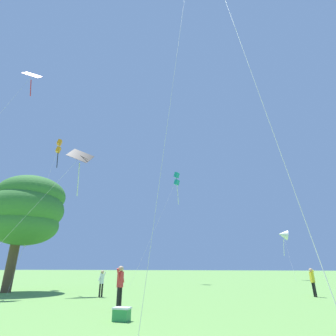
{
  "coord_description": "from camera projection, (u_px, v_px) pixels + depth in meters",
  "views": [
    {
      "loc": [
        1.14,
        -3.18,
        1.74
      ],
      "look_at": [
        -5.94,
        19.48,
        10.89
      ],
      "focal_mm": 27.73,
      "sensor_mm": 36.0,
      "label": 1
    }
  ],
  "objects": [
    {
      "name": "picnic_cooler",
      "position": [
        122.0,
        314.0,
        9.1
      ],
      "size": [
        0.6,
        0.4,
        0.44
      ],
      "color": "#2D8C47",
      "rests_on": "ground_plane"
    },
    {
      "name": "kite_red_high",
      "position": [
        29.0,
        81.0,
        25.38
      ],
      "size": [
        3.6,
        9.55,
        20.43
      ],
      "color": "red",
      "rests_on": "ground_plane"
    },
    {
      "name": "person_near_tree",
      "position": [
        120.0,
        283.0,
        11.95
      ],
      "size": [
        0.25,
        0.59,
        1.83
      ],
      "color": "black",
      "rests_on": "ground_plane"
    },
    {
      "name": "tree_left_oak",
      "position": [
        28.0,
        210.0,
        21.72
      ],
      "size": [
        5.87,
        5.97,
        9.2
      ],
      "color": "brown",
      "rests_on": "ground_plane"
    },
    {
      "name": "kite_orange_box",
      "position": [
        59.0,
        147.0,
        29.49
      ],
      "size": [
        4.02,
        6.86,
        15.5
      ],
      "color": "orange",
      "rests_on": "ground_plane"
    },
    {
      "name": "kite_black_large",
      "position": [
        79.0,
        164.0,
        22.18
      ],
      "size": [
        1.74,
        8.39,
        11.72
      ],
      "color": "black",
      "rests_on": "ground_plane"
    },
    {
      "name": "kite_white_distant",
      "position": [
        283.0,
        235.0,
        42.04
      ],
      "size": [
        1.78,
        5.25,
        7.68
      ],
      "color": "white",
      "rests_on": "ground_plane"
    },
    {
      "name": "person_far_back",
      "position": [
        312.0,
        279.0,
        16.85
      ],
      "size": [
        0.29,
        0.54,
        1.71
      ],
      "color": "black",
      "rests_on": "ground_plane"
    },
    {
      "name": "kite_yellow_diamond",
      "position": [
        32.0,
        217.0,
        23.41
      ],
      "size": [
        4.45,
        8.77,
        7.39
      ],
      "color": "yellow",
      "rests_on": "ground_plane"
    },
    {
      "name": "person_in_blue_jacket",
      "position": [
        102.0,
        281.0,
        16.7
      ],
      "size": [
        0.32,
        0.48,
        1.59
      ],
      "color": "black",
      "rests_on": "ground_plane"
    },
    {
      "name": "kite_teal_box",
      "position": [
        177.0,
        180.0,
        36.1
      ],
      "size": [
        3.72,
        6.99,
        14.3
      ],
      "color": "teal",
      "rests_on": "ground_plane"
    }
  ]
}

